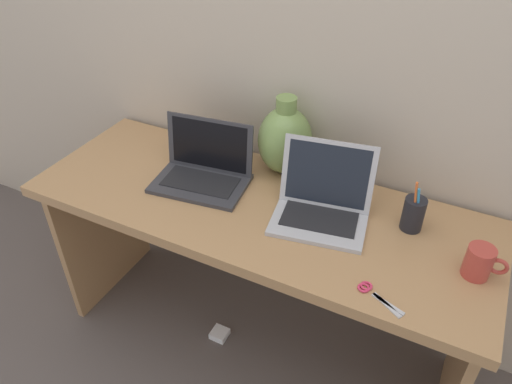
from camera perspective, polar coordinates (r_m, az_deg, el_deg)
The scene contains 10 objects.
ground_plane at distance 2.20m, azimuth 0.00°, elevation -16.85°, with size 6.00×6.00×0.00m, color #564C47.
back_wall at distance 1.72m, azimuth 5.25°, elevation 17.11°, with size 4.40×0.04×2.40m, color #BCAD99.
desk at distance 1.76m, azimuth 0.00°, elevation -5.30°, with size 1.61×0.59×0.74m.
laptop_left at distance 1.76m, azimuth -6.07°, elevation 3.09°, with size 0.36×0.26×0.22m.
laptop_right at distance 1.60m, azimuth 7.92°, elevation -0.76°, with size 0.34×0.29×0.24m.
green_vase at distance 1.77m, azimuth 3.43°, elevation 6.17°, with size 0.20×0.20×0.30m.
coffee_mug at distance 1.52m, azimuth 24.83°, elevation -7.51°, with size 0.12×0.08×0.10m.
pen_cup at distance 1.61m, azimuth 18.04°, elevation -2.45°, with size 0.07×0.07×0.19m.
scissors at distance 1.40m, azimuth 13.60°, elevation -11.50°, with size 0.14×0.09×0.01m.
power_brick at distance 2.20m, azimuth -4.31°, elevation -16.31°, with size 0.07×0.07×0.03m, color white.
Camera 1 is at (0.59, -1.18, 1.76)m, focal length 33.96 mm.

